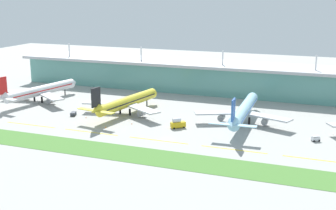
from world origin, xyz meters
name	(u,v)px	position (x,y,z in m)	size (l,w,h in m)	color
ground_plane	(167,139)	(0.00, 0.00, 0.00)	(600.00, 600.00, 0.00)	#9E9E99
terminal_building	(224,78)	(0.00, 103.43, 9.73)	(288.00, 34.00, 28.06)	#5B9E93
airliner_nearest	(39,91)	(-96.65, 40.21, 6.45)	(47.89, 61.81, 18.90)	white
airliner_near_middle	(126,102)	(-35.77, 32.79, 6.44)	(48.07, 59.14, 18.90)	yellow
airliner_far_middle	(244,111)	(26.46, 37.69, 6.45)	(48.76, 67.94, 18.90)	#9ED1EA
taxiway_stripe_west	(31,125)	(-71.00, -2.83, 0.02)	(28.00, 0.70, 0.04)	yellow
taxiway_stripe_mid_west	(91,132)	(-37.00, -2.83, 0.02)	(28.00, 0.70, 0.04)	yellow
taxiway_stripe_centre	(158,140)	(-3.00, -2.83, 0.02)	(28.00, 0.70, 0.04)	yellow
taxiway_stripe_mid_east	(234,150)	(31.00, -2.83, 0.02)	(28.00, 0.70, 0.04)	yellow
taxiway_stripe_east	(319,160)	(65.00, -2.83, 0.02)	(28.00, 0.70, 0.04)	yellow
grass_verge	(146,156)	(0.00, -23.07, 0.05)	(300.00, 18.00, 0.10)	#477A33
pushback_tug	(73,114)	(-60.80, 19.86, 1.10)	(3.70, 4.94, 1.85)	#333842
baggage_cart	(316,139)	(62.16, 20.84, 1.26)	(3.98, 3.59, 2.48)	silver
fuel_truck	(178,124)	(-1.31, 18.04, 2.26)	(7.13, 6.70, 4.95)	gold
safety_cone_left_wingtip	(106,127)	(-33.82, 5.59, 0.35)	(0.56, 0.56, 0.70)	orange
safety_cone_nose_front	(86,117)	(-52.12, 18.16, 0.35)	(0.56, 0.56, 0.70)	orange
safety_cone_right_wingtip	(132,123)	(-24.83, 16.17, 0.35)	(0.56, 0.56, 0.70)	orange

